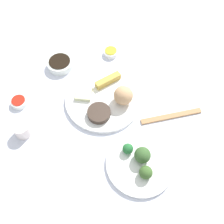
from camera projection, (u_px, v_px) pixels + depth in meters
The scene contains 18 objects.
tabletop at pixel (97, 102), 0.98m from camera, with size 2.20×2.20×0.02m, color silver.
main_plate at pixel (103, 99), 0.97m from camera, with size 0.30×0.30×0.02m, color white.
rice_scoop at pixel (123, 95), 0.92m from camera, with size 0.07×0.07×0.07m, color tan.
spring_roll at pixel (107, 80), 0.99m from camera, with size 0.11×0.03×0.03m, color gold.
crab_rangoon_wonton at pixel (84, 93), 0.96m from camera, with size 0.06×0.06×0.02m, color beige.
stir_fry_heap at pixel (99, 113), 0.91m from camera, with size 0.09×0.09×0.02m, color #3D2E25.
broccoli_plate at pixel (140, 163), 0.84m from camera, with size 0.23×0.23×0.01m, color white.
broccoli_floret_0 at pixel (142, 155), 0.81m from camera, with size 0.06×0.06×0.06m, color #395E2D.
broccoli_floret_1 at pixel (146, 172), 0.79m from camera, with size 0.04×0.04×0.04m, color #3C6029.
broccoli_floret_2 at pixel (128, 149), 0.84m from camera, with size 0.04×0.04×0.04m, color #256A32.
soy_sauce_bowl at pixel (60, 64), 1.05m from camera, with size 0.11×0.11×0.03m, color white.
soy_sauce_bowl_liquid at pixel (60, 61), 1.04m from camera, with size 0.09×0.09×0.00m, color black.
sauce_ramekin_sweet_and_sour at pixel (19, 102), 0.96m from camera, with size 0.06×0.06×0.02m, color white.
sauce_ramekin_sweet_and_sour_liquid at pixel (18, 100), 0.95m from camera, with size 0.05×0.05×0.00m, color red.
sauce_ramekin_hot_mustard at pixel (111, 53), 1.09m from camera, with size 0.06×0.06×0.02m, color white.
sauce_ramekin_hot_mustard_liquid at pixel (111, 51), 1.08m from camera, with size 0.05×0.05×0.00m, color gold.
teacup at pixel (22, 129), 0.88m from camera, with size 0.06×0.06×0.05m, color white.
chopsticks_pair at pixel (171, 116), 0.93m from camera, with size 0.24×0.02×0.01m, color #AD7A4B.
Camera 1 is at (-0.45, -0.30, 0.83)m, focal length 39.67 mm.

